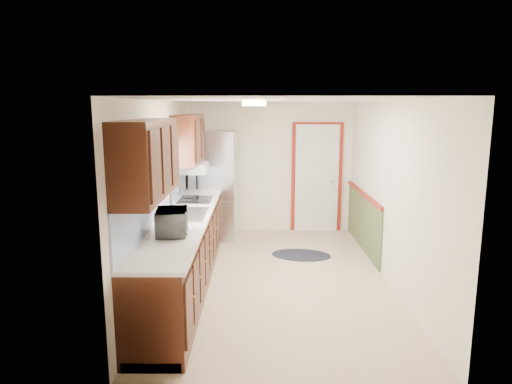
{
  "coord_description": "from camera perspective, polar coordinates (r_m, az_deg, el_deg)",
  "views": [
    {
      "loc": [
        -0.26,
        -5.95,
        2.32
      ],
      "look_at": [
        -0.28,
        0.28,
        1.15
      ],
      "focal_mm": 32.0,
      "sensor_mm": 36.0,
      "label": 1
    }
  ],
  "objects": [
    {
      "name": "back_wall_trim",
      "position": [
        8.38,
        8.76,
        0.68
      ],
      "size": [
        1.12,
        2.3,
        2.08
      ],
      "color": "maroon",
      "rests_on": "ground"
    },
    {
      "name": "microwave",
      "position": [
        5.09,
        -10.48,
        -3.35
      ],
      "size": [
        0.33,
        0.52,
        0.33
      ],
      "primitive_type": "imported",
      "rotation": [
        0.0,
        0.0,
        1.7
      ],
      "color": "white",
      "rests_on": "kitchen_run"
    },
    {
      "name": "cooktop",
      "position": [
        6.91,
        -7.57,
        -0.91
      ],
      "size": [
        0.48,
        0.57,
        0.02
      ],
      "primitive_type": "cube",
      "color": "black",
      "rests_on": "kitchen_run"
    },
    {
      "name": "refrigerator",
      "position": [
        8.16,
        -5.19,
        0.93
      ],
      "size": [
        0.85,
        0.82,
        1.9
      ],
      "rotation": [
        0.0,
        0.0,
        -0.09
      ],
      "color": "#B7B7BC",
      "rests_on": "ground"
    },
    {
      "name": "room_shell",
      "position": [
        6.07,
        2.63,
        -0.03
      ],
      "size": [
        3.2,
        5.2,
        2.52
      ],
      "color": "#C4AB8A",
      "rests_on": "ground"
    },
    {
      "name": "kitchen_run",
      "position": [
        5.94,
        -9.3,
        -4.24
      ],
      "size": [
        0.63,
        4.0,
        2.2
      ],
      "color": "#33140B",
      "rests_on": "ground"
    },
    {
      "name": "rug",
      "position": [
        7.33,
        5.67,
        -7.84
      ],
      "size": [
        1.02,
        0.75,
        0.01
      ],
      "primitive_type": "ellipsoid",
      "rotation": [
        0.0,
        0.0,
        -0.18
      ],
      "color": "black",
      "rests_on": "ground"
    },
    {
      "name": "ceiling_fixture",
      "position": [
        5.75,
        -0.23,
        11.02
      ],
      "size": [
        0.3,
        0.3,
        0.06
      ],
      "primitive_type": "cylinder",
      "color": "#FFD88C",
      "rests_on": "room_shell"
    }
  ]
}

